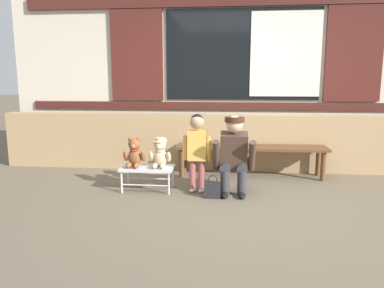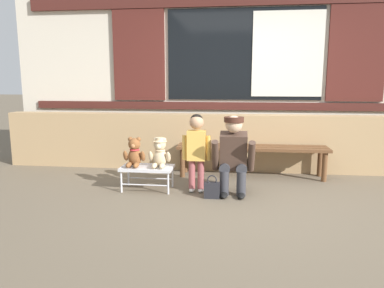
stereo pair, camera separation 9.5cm
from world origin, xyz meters
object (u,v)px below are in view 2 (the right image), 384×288
(teddy_bear_plain, at_px, (134,153))
(small_display_bench, at_px, (147,169))
(wooden_bench_long, at_px, (252,151))
(adult_crouching, at_px, (234,155))
(handbag_on_ground, at_px, (212,190))
(child_standing, at_px, (196,144))
(teddy_bear_with_hat, at_px, (160,153))

(teddy_bear_plain, bearing_deg, small_display_bench, -0.51)
(wooden_bench_long, xyz_separation_m, small_display_bench, (-1.31, -0.80, -0.11))
(teddy_bear_plain, height_order, adult_crouching, adult_crouching)
(small_display_bench, distance_m, handbag_on_ground, 0.87)
(adult_crouching, height_order, handbag_on_ground, adult_crouching)
(wooden_bench_long, distance_m, child_standing, 1.09)
(teddy_bear_plain, distance_m, adult_crouching, 1.23)
(teddy_bear_plain, height_order, handbag_on_ground, teddy_bear_plain)
(wooden_bench_long, distance_m, small_display_bench, 1.54)
(teddy_bear_plain, xyz_separation_m, adult_crouching, (1.23, -0.03, 0.02))
(adult_crouching, relative_size, handbag_on_ground, 3.49)
(teddy_bear_with_hat, height_order, child_standing, child_standing)
(child_standing, xyz_separation_m, handbag_on_ground, (0.21, -0.21, -0.50))
(teddy_bear_with_hat, distance_m, child_standing, 0.47)
(wooden_bench_long, relative_size, child_standing, 2.19)
(teddy_bear_plain, bearing_deg, wooden_bench_long, 28.57)
(adult_crouching, bearing_deg, handbag_on_ground, -142.97)
(wooden_bench_long, bearing_deg, teddy_bear_with_hat, -145.19)
(small_display_bench, xyz_separation_m, child_standing, (0.62, -0.01, 0.33))
(adult_crouching, xyz_separation_m, handbag_on_ground, (-0.25, -0.19, -0.38))
(small_display_bench, distance_m, adult_crouching, 1.09)
(wooden_bench_long, relative_size, small_display_bench, 3.28)
(teddy_bear_with_hat, xyz_separation_m, adult_crouching, (0.91, -0.03, 0.01))
(wooden_bench_long, xyz_separation_m, teddy_bear_with_hat, (-1.15, -0.80, 0.10))
(small_display_bench, height_order, teddy_bear_plain, teddy_bear_plain)
(handbag_on_ground, bearing_deg, teddy_bear_plain, 167.39)
(child_standing, bearing_deg, handbag_on_ground, -45.59)
(wooden_bench_long, bearing_deg, teddy_bear_plain, -151.43)
(handbag_on_ground, bearing_deg, teddy_bear_with_hat, 161.58)
(wooden_bench_long, bearing_deg, small_display_bench, -148.53)
(child_standing, bearing_deg, small_display_bench, 179.21)
(wooden_bench_long, height_order, teddy_bear_with_hat, teddy_bear_with_hat)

